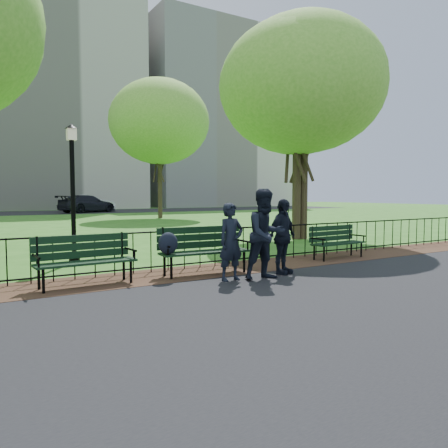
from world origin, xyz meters
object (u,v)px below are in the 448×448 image
sedan_silver (89,203)px  park_bench_left_a (84,255)px  park_bench_right_a (336,238)px  lamppost (73,188)px  person_right (282,237)px  tree_mid_e (305,85)px  tree_near_e (298,87)px  park_bench_main (191,244)px  person_left (231,242)px  tree_far_e (159,122)px  sedan_dark (87,204)px  person_mid (266,234)px

sedan_silver → park_bench_left_a: bearing=-176.3°
park_bench_right_a → lamppost: size_ratio=0.49×
park_bench_right_a → person_right: bearing=-161.7°
park_bench_right_a → tree_mid_e: 7.25m
park_bench_right_a → tree_near_e: (2.39, 4.33, 5.07)m
park_bench_main → tree_mid_e: 9.75m
person_left → park_bench_main: bearing=112.3°
person_right → tree_far_e: bearing=53.3°
park_bench_right_a → tree_near_e: size_ratio=0.21×
lamppost → person_right: size_ratio=2.15×
park_bench_main → tree_far_e: bearing=72.0°
park_bench_right_a → lamppost: (-6.00, 2.93, 1.32)m
park_bench_left_a → lamppost: size_ratio=0.54×
lamppost → person_right: (3.40, -3.95, -1.05)m
person_left → lamppost: bearing=113.6°
park_bench_main → sedan_silver: 34.60m
person_right → tree_near_e: bearing=26.6°
park_bench_right_a → tree_mid_e: size_ratio=0.20×
tree_near_e → sedan_dark: tree_near_e is taller
tree_near_e → tree_far_e: size_ratio=0.85×
tree_near_e → person_left: tree_near_e is taller
person_mid → sedan_silver: (5.48, 35.11, -0.10)m
lamppost → tree_far_e: bearing=60.7°
tree_far_e → person_right: bearing=-106.4°
park_bench_left_a → tree_far_e: (10.05, 20.05, 6.05)m
person_mid → sedan_dark: 33.50m
sedan_silver → tree_near_e: bearing=-161.6°
park_bench_left_a → tree_near_e: size_ratio=0.23×
park_bench_left_a → person_mid: bearing=-24.4°
tree_near_e → person_right: 8.76m
tree_far_e → lamppost: bearing=-119.3°
person_left → person_mid: 0.71m
tree_far_e → tree_mid_e: bearing=-93.2°
person_mid → sedan_dark: (4.78, 33.16, -0.11)m
lamppost → person_mid: lamppost is taller
sedan_dark → park_bench_main: bearing=144.9°
park_bench_left_a → person_left: 2.76m
park_bench_right_a → sedan_dark: (1.52, 31.85, 0.26)m
sedan_dark → lamppost: bearing=140.7°
lamppost → tree_near_e: tree_near_e is taller
park_bench_right_a → sedan_silver: 33.88m
sedan_silver → sedan_dark: sedan_silver is taller
person_right → person_left: bearing=160.8°
person_right → sedan_dark: 33.13m
person_right → sedan_silver: bearing=61.8°
park_bench_main → sedan_silver: sedan_silver is taller
park_bench_left_a → lamppost: lamppost is taller
tree_far_e → sedan_dark: size_ratio=1.77×
person_mid → sedan_silver: bearing=83.5°
person_mid → sedan_silver: 35.54m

